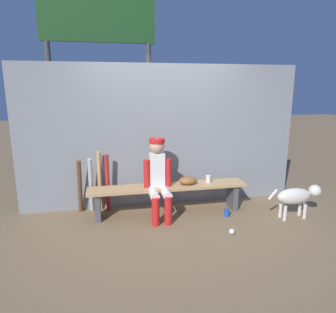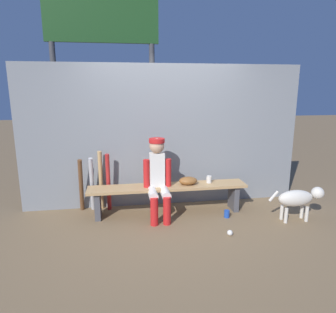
# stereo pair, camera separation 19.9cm
# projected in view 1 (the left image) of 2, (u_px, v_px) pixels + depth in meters

# --- Properties ---
(ground_plane) EXTENTS (30.00, 30.00, 0.00)m
(ground_plane) POSITION_uv_depth(u_px,v_px,m) (168.00, 213.00, 4.68)
(ground_plane) COLOR brown
(chainlink_fence) EXTENTS (4.47, 0.03, 2.25)m
(chainlink_fence) POSITION_uv_depth(u_px,v_px,m) (163.00, 137.00, 4.83)
(chainlink_fence) COLOR gray
(chainlink_fence) RESTS_ON ground_plane
(dugout_bench) EXTENTS (2.40, 0.36, 0.44)m
(dugout_bench) POSITION_uv_depth(u_px,v_px,m) (168.00, 192.00, 4.60)
(dugout_bench) COLOR tan
(dugout_bench) RESTS_ON ground_plane
(player_seated) EXTENTS (0.41, 0.55, 1.17)m
(player_seated) POSITION_uv_depth(u_px,v_px,m) (158.00, 176.00, 4.40)
(player_seated) COLOR silver
(player_seated) RESTS_ON ground_plane
(baseball_glove) EXTENTS (0.28, 0.20, 0.12)m
(baseball_glove) POSITION_uv_depth(u_px,v_px,m) (188.00, 181.00, 4.63)
(baseball_glove) COLOR brown
(baseball_glove) RESTS_ON dugout_bench
(bat_aluminum_red) EXTENTS (0.07, 0.14, 0.92)m
(bat_aluminum_red) POSITION_uv_depth(u_px,v_px,m) (108.00, 183.00, 4.64)
(bat_aluminum_red) COLOR #B22323
(bat_aluminum_red) RESTS_ON ground_plane
(bat_wood_tan) EXTENTS (0.08, 0.16, 0.95)m
(bat_wood_tan) POSITION_uv_depth(u_px,v_px,m) (100.00, 181.00, 4.69)
(bat_wood_tan) COLOR tan
(bat_wood_tan) RESTS_ON ground_plane
(bat_aluminum_silver) EXTENTS (0.08, 0.21, 0.87)m
(bat_aluminum_silver) POSITION_uv_depth(u_px,v_px,m) (91.00, 185.00, 4.62)
(bat_aluminum_silver) COLOR #B7B7BC
(bat_aluminum_silver) RESTS_ON ground_plane
(bat_wood_dark) EXTENTS (0.10, 0.23, 0.85)m
(bat_wood_dark) POSITION_uv_depth(u_px,v_px,m) (80.00, 187.00, 4.59)
(bat_wood_dark) COLOR brown
(bat_wood_dark) RESTS_ON ground_plane
(baseball) EXTENTS (0.07, 0.07, 0.07)m
(baseball) POSITION_uv_depth(u_px,v_px,m) (232.00, 231.00, 4.00)
(baseball) COLOR white
(baseball) RESTS_ON ground_plane
(cup_on_ground) EXTENTS (0.08, 0.08, 0.11)m
(cup_on_ground) POSITION_uv_depth(u_px,v_px,m) (227.00, 213.00, 4.55)
(cup_on_ground) COLOR #1E47AD
(cup_on_ground) RESTS_ON ground_plane
(cup_on_bench) EXTENTS (0.08, 0.08, 0.11)m
(cup_on_bench) POSITION_uv_depth(u_px,v_px,m) (208.00, 179.00, 4.73)
(cup_on_bench) COLOR silver
(cup_on_bench) RESTS_ON dugout_bench
(scoreboard) EXTENTS (2.23, 0.27, 3.83)m
(scoreboard) POSITION_uv_depth(u_px,v_px,m) (102.00, 39.00, 5.25)
(scoreboard) COLOR #3F3F42
(scoreboard) RESTS_ON ground_plane
(dog) EXTENTS (0.84, 0.20, 0.49)m
(dog) POSITION_uv_depth(u_px,v_px,m) (297.00, 196.00, 4.44)
(dog) COLOR beige
(dog) RESTS_ON ground_plane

